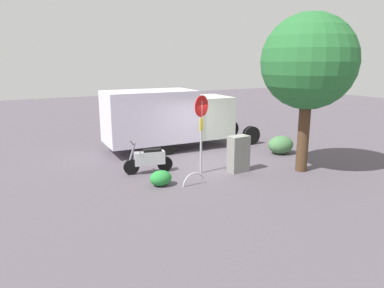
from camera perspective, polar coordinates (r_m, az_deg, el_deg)
The scene contains 9 objects.
ground_plane at distance 14.28m, azimuth 3.50°, elevation -3.13°, with size 60.00×60.00×0.00m, color #524A53.
box_truck_near at distance 16.36m, azimuth -3.51°, elevation 4.52°, with size 7.41×2.63×2.73m.
motorcycle at distance 13.04m, azimuth -6.87°, elevation -2.41°, with size 1.80×0.65×1.20m.
stop_sign at distance 12.63m, azimuth 1.50°, elevation 3.52°, with size 0.71×0.33×2.84m.
street_tree at distance 13.37m, azimuth 18.20°, elevation 12.32°, with size 3.35×3.35×5.66m.
utility_cabinet at distance 13.18m, azimuth 7.45°, elevation -1.57°, with size 0.75×0.45×1.34m, color gray.
bike_rack_hoop at distance 11.87m, azimuth 0.31°, elevation -6.54°, with size 0.85×0.85×0.05m, color #B7B7BC.
shrub_near_sign at distance 11.77m, azimuth -5.03°, elevation -5.47°, with size 0.75×0.61×0.51m, color #278336.
shrub_mid_verge at distance 16.12m, azimuth 14.03°, elevation -0.13°, with size 1.17×0.96×0.80m, color #437343.
Camera 1 is at (7.54, 11.44, 4.02)m, focal length 33.27 mm.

